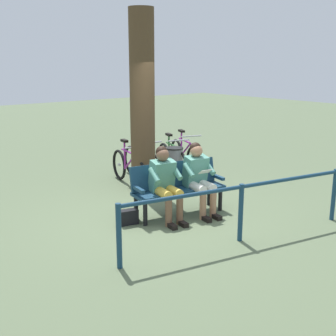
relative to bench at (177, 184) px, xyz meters
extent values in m
plane|color=#566647|center=(0.27, 0.01, -0.51)|extent=(40.00, 40.00, 0.00)
cube|color=navy|center=(0.01, 0.08, -0.08)|extent=(1.65, 0.71, 0.05)
cube|color=navy|center=(-0.02, -0.11, 0.15)|extent=(1.60, 0.42, 0.42)
cube|color=navy|center=(-0.73, 0.21, 0.05)|extent=(0.13, 0.40, 0.05)
cube|color=navy|center=(0.76, -0.05, 0.05)|extent=(0.13, 0.40, 0.05)
cylinder|color=black|center=(-0.66, 0.37, -0.31)|extent=(0.07, 0.07, 0.40)
cylinder|color=black|center=(0.75, 0.12, -0.31)|extent=(0.07, 0.07, 0.40)
cylinder|color=black|center=(-0.72, 0.04, -0.31)|extent=(0.07, 0.07, 0.40)
cylinder|color=black|center=(0.69, -0.21, -0.31)|extent=(0.07, 0.07, 0.40)
cube|color=#4C8C7A|center=(-0.31, 0.12, 0.20)|extent=(0.43, 0.37, 0.55)
sphere|color=#A87554|center=(-0.30, 0.14, 0.56)|extent=(0.21, 0.21, 0.21)
sphere|color=black|center=(-0.31, 0.11, 0.59)|extent=(0.20, 0.20, 0.20)
cylinder|color=white|center=(-0.37, 0.33, -0.02)|extent=(0.22, 0.42, 0.15)
cylinder|color=#A87554|center=(-0.34, 0.53, -0.28)|extent=(0.11, 0.11, 0.45)
cube|color=black|center=(-0.32, 0.63, -0.47)|extent=(0.13, 0.23, 0.07)
cylinder|color=#4C8C7A|center=(-0.48, 0.27, 0.27)|extent=(0.14, 0.32, 0.23)
cylinder|color=white|center=(-0.17, 0.30, -0.02)|extent=(0.22, 0.42, 0.15)
cylinder|color=#A87554|center=(-0.14, 0.49, -0.28)|extent=(0.11, 0.11, 0.45)
cube|color=black|center=(-0.12, 0.59, -0.47)|extent=(0.13, 0.23, 0.07)
cylinder|color=#4C8C7A|center=(-0.09, 0.20, 0.27)|extent=(0.14, 0.32, 0.23)
cube|color=silver|center=(-0.26, 0.41, 0.26)|extent=(0.22, 0.15, 0.09)
cube|color=#4C8C7A|center=(0.32, 0.00, 0.20)|extent=(0.43, 0.37, 0.55)
sphere|color=brown|center=(0.33, 0.02, 0.56)|extent=(0.21, 0.21, 0.21)
sphere|color=black|center=(0.32, -0.01, 0.59)|extent=(0.20, 0.20, 0.20)
cylinder|color=gold|center=(0.26, 0.22, -0.02)|extent=(0.22, 0.42, 0.15)
cylinder|color=brown|center=(0.29, 0.42, -0.28)|extent=(0.11, 0.11, 0.45)
cube|color=black|center=(0.31, 0.51, -0.47)|extent=(0.13, 0.23, 0.07)
cylinder|color=#4C8C7A|center=(0.15, 0.16, 0.27)|extent=(0.14, 0.32, 0.23)
cylinder|color=gold|center=(0.46, 0.18, -0.02)|extent=(0.22, 0.42, 0.15)
cylinder|color=brown|center=(0.49, 0.38, -0.28)|extent=(0.11, 0.11, 0.45)
cube|color=black|center=(0.51, 0.48, -0.47)|extent=(0.13, 0.23, 0.07)
cylinder|color=#4C8C7A|center=(0.54, 0.09, 0.27)|extent=(0.14, 0.32, 0.23)
cube|color=black|center=(0.93, -0.08, -0.39)|extent=(0.32, 0.21, 0.24)
cylinder|color=#4C3823|center=(-0.36, -1.46, 1.23)|extent=(0.48, 0.48, 3.48)
cylinder|color=slate|center=(-1.26, -1.57, -0.15)|extent=(0.36, 0.36, 0.71)
cylinder|color=black|center=(-1.26, -1.57, 0.22)|extent=(0.38, 0.38, 0.03)
torus|color=black|center=(-1.89, -1.67, -0.18)|extent=(0.27, 0.64, 0.66)
cylinder|color=silver|center=(-1.89, -1.67, -0.18)|extent=(0.07, 0.07, 0.06)
torus|color=black|center=(-2.22, -2.63, -0.18)|extent=(0.27, 0.64, 0.66)
cylinder|color=silver|center=(-2.22, -2.63, -0.18)|extent=(0.07, 0.07, 0.06)
cylinder|color=#8C268C|center=(-2.05, -2.15, 0.20)|extent=(0.24, 0.61, 0.04)
cylinder|color=#8C268C|center=(-2.03, -2.07, 0.00)|extent=(0.23, 0.58, 0.43)
cylinder|color=#8C268C|center=(-2.11, -2.32, 0.12)|extent=(0.04, 0.04, 0.55)
cube|color=black|center=(-2.11, -2.32, 0.40)|extent=(0.16, 0.24, 0.05)
cylinder|color=#B2B2B7|center=(-1.92, -1.76, 0.37)|extent=(0.46, 0.19, 0.03)
torus|color=black|center=(-1.34, -1.45, -0.18)|extent=(0.26, 0.65, 0.66)
cylinder|color=silver|center=(-1.34, -1.45, -0.18)|extent=(0.07, 0.07, 0.06)
torus|color=black|center=(-1.65, -2.42, -0.18)|extent=(0.26, 0.65, 0.66)
cylinder|color=silver|center=(-1.65, -2.42, -0.18)|extent=(0.07, 0.07, 0.06)
cylinder|color=#337238|center=(-1.50, -1.94, 0.20)|extent=(0.23, 0.61, 0.04)
cylinder|color=#337238|center=(-1.47, -1.86, 0.00)|extent=(0.22, 0.58, 0.43)
cylinder|color=#337238|center=(-1.55, -2.11, 0.12)|extent=(0.04, 0.04, 0.55)
cube|color=black|center=(-1.55, -2.11, 0.40)|extent=(0.15, 0.24, 0.05)
cylinder|color=#B2B2B7|center=(-1.37, -1.55, 0.37)|extent=(0.47, 0.18, 0.03)
torus|color=black|center=(-0.75, -1.61, -0.18)|extent=(0.14, 0.66, 0.66)
cylinder|color=silver|center=(-0.75, -1.61, -0.18)|extent=(0.06, 0.07, 0.06)
torus|color=black|center=(-0.87, -2.62, -0.18)|extent=(0.14, 0.66, 0.66)
cylinder|color=silver|center=(-0.87, -2.62, -0.18)|extent=(0.06, 0.07, 0.06)
cylinder|color=silver|center=(-0.81, -2.11, 0.20)|extent=(0.12, 0.63, 0.04)
cylinder|color=silver|center=(-0.80, -2.03, 0.00)|extent=(0.11, 0.60, 0.43)
cylinder|color=silver|center=(-0.83, -2.29, 0.12)|extent=(0.04, 0.04, 0.55)
cube|color=black|center=(-0.83, -2.29, 0.40)|extent=(0.12, 0.23, 0.05)
cylinder|color=#B2B2B7|center=(-0.76, -1.71, 0.37)|extent=(0.48, 0.09, 0.03)
torus|color=black|center=(-0.23, -1.42, -0.18)|extent=(0.18, 0.66, 0.66)
cylinder|color=silver|center=(-0.23, -1.42, -0.18)|extent=(0.06, 0.07, 0.06)
torus|color=black|center=(-0.42, -2.43, -0.18)|extent=(0.18, 0.66, 0.66)
cylinder|color=silver|center=(-0.42, -2.43, -0.18)|extent=(0.06, 0.07, 0.06)
cylinder|color=#8C268C|center=(-0.32, -1.93, 0.20)|extent=(0.16, 0.63, 0.04)
cylinder|color=#8C268C|center=(-0.31, -1.85, 0.00)|extent=(0.15, 0.59, 0.43)
cylinder|color=#8C268C|center=(-0.36, -2.11, 0.12)|extent=(0.04, 0.04, 0.55)
cube|color=black|center=(-0.36, -2.11, 0.40)|extent=(0.13, 0.23, 0.05)
cylinder|color=#B2B2B7|center=(-0.25, -1.52, 0.37)|extent=(0.48, 0.12, 0.03)
cylinder|color=navy|center=(-1.76, 1.84, -0.08)|extent=(0.07, 0.07, 0.85)
cylinder|color=navy|center=(0.05, 1.46, -0.08)|extent=(0.07, 0.07, 0.85)
cylinder|color=navy|center=(1.86, 1.08, -0.08)|extent=(0.07, 0.07, 0.85)
cylinder|color=navy|center=(0.05, 1.46, 0.30)|extent=(3.63, 0.82, 0.06)
camera|label=1|loc=(4.55, 5.34, 2.03)|focal=46.50mm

